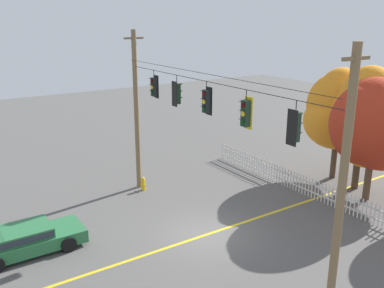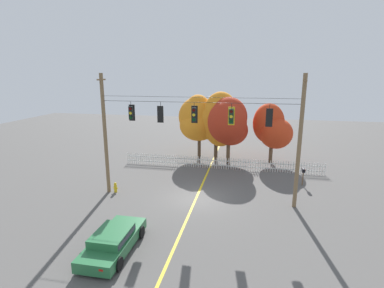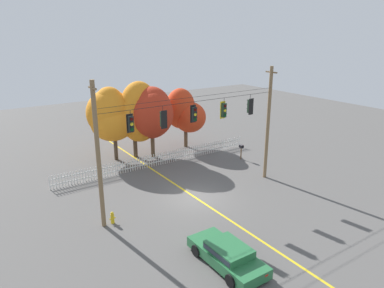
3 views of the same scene
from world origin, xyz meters
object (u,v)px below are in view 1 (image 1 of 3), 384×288
Objects in this scene: traffic_signal_southbound_primary at (246,113)px; autumn_maple_near_fence at (339,110)px; traffic_signal_northbound_primary at (207,101)px; traffic_signal_eastbound_side at (295,127)px; traffic_signal_westbound_side at (154,87)px; fire_hydrant at (143,184)px; autumn_maple_mid at (365,121)px; traffic_signal_northbound_secondary at (177,94)px; autumn_oak_far_east at (372,126)px; parked_car at (26,239)px.

traffic_signal_southbound_primary reaches higher than autumn_maple_near_fence.
traffic_signal_northbound_primary is 0.96× the size of traffic_signal_eastbound_side.
traffic_signal_westbound_side is 9.40m from traffic_signal_eastbound_side.
traffic_signal_southbound_primary is 1.01× the size of traffic_signal_eastbound_side.
traffic_signal_westbound_side is 5.91m from fire_hydrant.
traffic_signal_southbound_primary is 0.21× the size of autumn_maple_mid.
traffic_signal_westbound_side is 6.98m from traffic_signal_southbound_primary.
traffic_signal_northbound_secondary is 0.20× the size of autumn_maple_mid.
traffic_signal_southbound_primary reaches higher than fire_hydrant.
autumn_oak_far_east reaches higher than fire_hydrant.
autumn_maple_mid is at bearing -17.10° from autumn_maple_near_fence.
traffic_signal_northbound_primary is at bearing 179.78° from traffic_signal_eastbound_side.
autumn_maple_near_fence is (2.89, 10.74, -1.95)m from traffic_signal_westbound_side.
traffic_signal_northbound_primary reaches higher than autumn_oak_far_east.
traffic_signal_eastbound_side is 12.72m from autumn_maple_near_fence.
fire_hydrant is at bearing -123.64° from autumn_maple_mid.
traffic_signal_westbound_side is at bearing 103.46° from parked_car.
parked_car is at bearing -111.49° from traffic_signal_northbound_primary.
parked_car is 5.91× the size of fire_hydrant.
autumn_maple_mid is at bearing 100.38° from traffic_signal_southbound_primary.
autumn_maple_mid is 17.83m from parked_car.
fire_hydrant is (-10.96, -0.01, -5.65)m from traffic_signal_eastbound_side.
traffic_signal_northbound_secondary is 4.82m from traffic_signal_southbound_primary.
autumn_maple_near_fence is 0.94× the size of autumn_maple_mid.
traffic_signal_eastbound_side is 12.33m from fire_hydrant.
traffic_signal_westbound_side is at bearing -117.13° from autumn_maple_mid.
traffic_signal_eastbound_side is 11.79m from parked_car.
fire_hydrant is at bearing -179.05° from traffic_signal_westbound_side.
traffic_signal_eastbound_side is 0.21× the size of autumn_maple_mid.
autumn_maple_mid is 1.07× the size of autumn_oak_far_east.
traffic_signal_northbound_secondary reaches higher than autumn_oak_far_east.
fire_hydrant is (-6.70, -10.07, -3.67)m from autumn_maple_mid.
autumn_maple_mid is at bearing 140.47° from autumn_oak_far_east.
traffic_signal_westbound_side reaches higher than autumn_maple_near_fence.
traffic_signal_westbound_side is 0.95× the size of traffic_signal_southbound_primary.
autumn_maple_mid is 1.34m from autumn_oak_far_east.
autumn_oak_far_east is at bearing -25.16° from autumn_maple_near_fence.
autumn_oak_far_east is 17.26m from parked_car.
traffic_signal_northbound_secondary is 0.96× the size of traffic_signal_southbound_primary.
traffic_signal_northbound_primary is 0.21× the size of autumn_maple_near_fence.
autumn_oak_far_east is (1.03, -0.85, 0.03)m from autumn_maple_mid.
autumn_oak_far_east reaches higher than parked_car.
traffic_signal_westbound_side is 0.21× the size of autumn_oak_far_east.
traffic_signal_eastbound_side reaches higher than parked_car.
traffic_signal_eastbound_side is (2.42, -0.02, -0.00)m from traffic_signal_southbound_primary.
traffic_signal_southbound_primary is 11.65m from autumn_maple_near_fence.
autumn_maple_mid is (-4.26, 10.06, -1.98)m from traffic_signal_eastbound_side.
parked_car is at bearing -65.31° from fire_hydrant.
traffic_signal_northbound_secondary is at bearing -0.49° from traffic_signal_westbound_side.
traffic_signal_southbound_primary is (6.98, 0.00, -0.05)m from traffic_signal_westbound_side.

